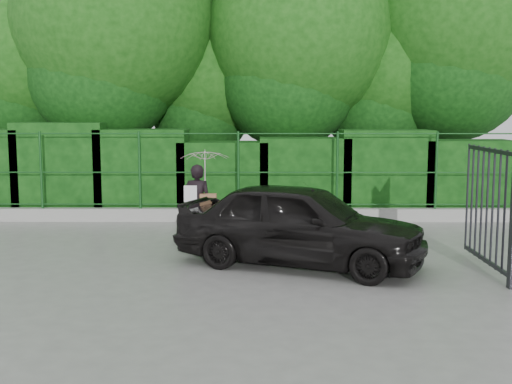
{
  "coord_description": "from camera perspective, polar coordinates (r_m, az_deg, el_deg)",
  "views": [
    {
      "loc": [
        0.89,
        -10.34,
        2.59
      ],
      "look_at": [
        0.83,
        1.3,
        1.1
      ],
      "focal_mm": 45.0,
      "sensor_mm": 36.0,
      "label": 1
    }
  ],
  "objects": [
    {
      "name": "kerb",
      "position": [
        15.07,
        -3.09,
        -2.03
      ],
      "size": [
        14.0,
        0.25,
        0.3
      ],
      "primitive_type": "cube",
      "color": "#9E9E99",
      "rests_on": "ground"
    },
    {
      "name": "hedge",
      "position": [
        15.95,
        -3.58,
        1.64
      ],
      "size": [
        14.2,
        1.2,
        2.29
      ],
      "color": "black",
      "rests_on": "ground"
    },
    {
      "name": "car",
      "position": [
        10.69,
        3.93,
        -2.86
      ],
      "size": [
        4.48,
        3.16,
        1.42
      ],
      "primitive_type": "imported",
      "rotation": [
        0.0,
        0.0,
        1.17
      ],
      "color": "black",
      "rests_on": "ground"
    },
    {
      "name": "woman",
      "position": [
        12.52,
        -4.76,
        0.95
      ],
      "size": [
        0.94,
        0.96,
        1.83
      ],
      "color": "black",
      "rests_on": "ground"
    },
    {
      "name": "trees",
      "position": [
        18.19,
        1.12,
        13.7
      ],
      "size": [
        17.1,
        6.15,
        8.08
      ],
      "color": "black",
      "rests_on": "ground"
    },
    {
      "name": "ground",
      "position": [
        10.7,
        -4.51,
        -6.74
      ],
      "size": [
        80.0,
        80.0,
        0.0
      ],
      "primitive_type": "plane",
      "color": "gray"
    },
    {
      "name": "fence",
      "position": [
        14.92,
        -2.27,
        1.95
      ],
      "size": [
        14.13,
        0.06,
        1.8
      ],
      "color": "#134117",
      "rests_on": "kerb"
    },
    {
      "name": "gate",
      "position": [
        10.4,
        21.2,
        -0.96
      ],
      "size": [
        0.22,
        2.33,
        2.36
      ],
      "color": "#24242B",
      "rests_on": "ground"
    }
  ]
}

